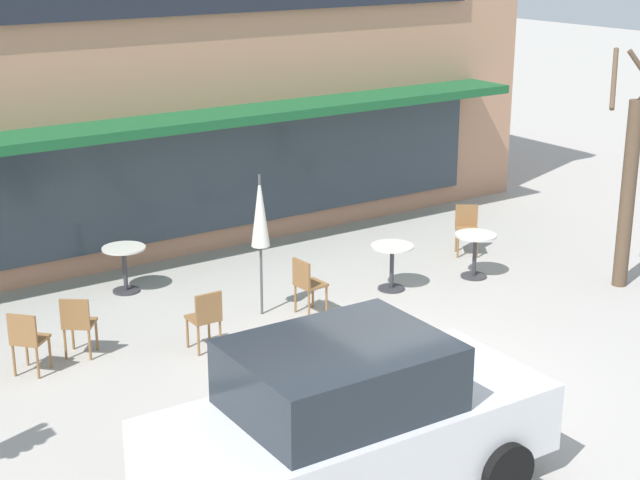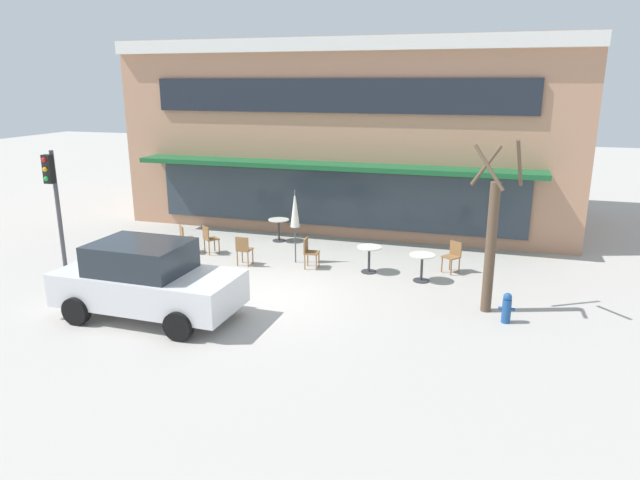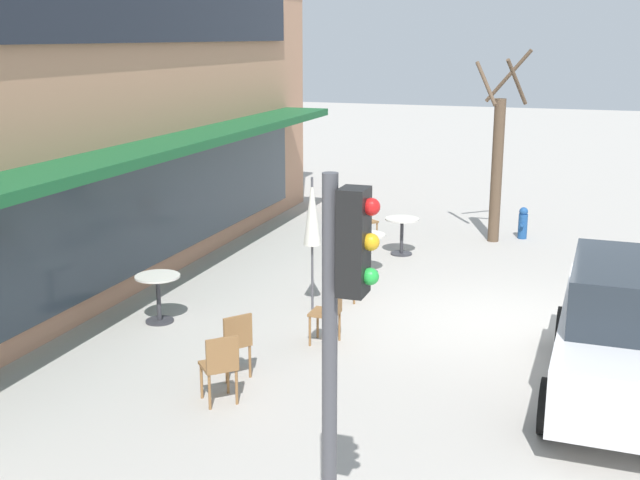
{
  "view_description": "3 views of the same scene",
  "coord_description": "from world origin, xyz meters",
  "px_view_note": "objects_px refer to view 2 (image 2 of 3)",
  "views": [
    {
      "loc": [
        -7.39,
        -9.23,
        5.66
      ],
      "look_at": [
        0.52,
        2.37,
        1.17
      ],
      "focal_mm": 55.0,
      "sensor_mm": 36.0,
      "label": 1
    },
    {
      "loc": [
        5.22,
        -12.59,
        5.23
      ],
      "look_at": [
        0.63,
        2.41,
        0.87
      ],
      "focal_mm": 32.0,
      "sensor_mm": 36.0,
      "label": 2
    },
    {
      "loc": [
        -12.02,
        -1.34,
        4.35
      ],
      "look_at": [
        -0.56,
        2.58,
        1.27
      ],
      "focal_mm": 45.0,
      "sensor_mm": 36.0,
      "label": 3
    }
  ],
  "objects_px": {
    "parked_sedan": "(147,280)",
    "fire_hydrant": "(507,308)",
    "cafe_table_streetside": "(369,255)",
    "cafe_table_by_tree": "(279,226)",
    "patio_umbrella_green_folded": "(295,209)",
    "cafe_chair_0": "(185,237)",
    "cafe_chair_4": "(209,237)",
    "cafe_table_near_wall": "(422,263)",
    "street_tree": "(492,239)",
    "traffic_light_pole": "(53,190)",
    "cafe_chair_2": "(244,248)",
    "cafe_chair_3": "(309,251)",
    "cafe_chair_1": "(453,255)"
  },
  "relations": [
    {
      "from": "cafe_table_near_wall",
      "to": "cafe_chair_4",
      "type": "bearing_deg",
      "value": 174.5
    },
    {
      "from": "parked_sedan",
      "to": "street_tree",
      "type": "bearing_deg",
      "value": 19.27
    },
    {
      "from": "traffic_light_pole",
      "to": "fire_hydrant",
      "type": "xyz_separation_m",
      "value": [
        12.34,
        -0.35,
        -1.94
      ]
    },
    {
      "from": "cafe_chair_4",
      "to": "traffic_light_pole",
      "type": "xyz_separation_m",
      "value": [
        -3.45,
        -2.53,
        1.77
      ]
    },
    {
      "from": "cafe_table_by_tree",
      "to": "cafe_chair_4",
      "type": "relative_size",
      "value": 0.85
    },
    {
      "from": "cafe_table_by_tree",
      "to": "street_tree",
      "type": "relative_size",
      "value": 0.19
    },
    {
      "from": "cafe_chair_3",
      "to": "cafe_chair_4",
      "type": "bearing_deg",
      "value": 172.56
    },
    {
      "from": "cafe_table_by_tree",
      "to": "traffic_light_pole",
      "type": "bearing_deg",
      "value": -137.74
    },
    {
      "from": "cafe_table_by_tree",
      "to": "cafe_chair_1",
      "type": "bearing_deg",
      "value": -15.62
    },
    {
      "from": "cafe_table_by_tree",
      "to": "cafe_chair_0",
      "type": "relative_size",
      "value": 0.85
    },
    {
      "from": "patio_umbrella_green_folded",
      "to": "street_tree",
      "type": "relative_size",
      "value": 0.54
    },
    {
      "from": "cafe_table_by_tree",
      "to": "patio_umbrella_green_folded",
      "type": "bearing_deg",
      "value": -57.39
    },
    {
      "from": "fire_hydrant",
      "to": "cafe_table_by_tree",
      "type": "bearing_deg",
      "value": 146.28
    },
    {
      "from": "patio_umbrella_green_folded",
      "to": "cafe_chair_4",
      "type": "distance_m",
      "value": 3.09
    },
    {
      "from": "cafe_table_by_tree",
      "to": "cafe_chair_0",
      "type": "xyz_separation_m",
      "value": [
        -2.31,
        -2.18,
        0.01
      ]
    },
    {
      "from": "street_tree",
      "to": "cafe_table_near_wall",
      "type": "bearing_deg",
      "value": 136.35
    },
    {
      "from": "patio_umbrella_green_folded",
      "to": "cafe_chair_4",
      "type": "bearing_deg",
      "value": 178.9
    },
    {
      "from": "parked_sedan",
      "to": "fire_hydrant",
      "type": "xyz_separation_m",
      "value": [
        7.88,
        2.03,
        -0.53
      ]
    },
    {
      "from": "street_tree",
      "to": "cafe_chair_1",
      "type": "bearing_deg",
      "value": 110.36
    },
    {
      "from": "cafe_chair_0",
      "to": "cafe_chair_4",
      "type": "bearing_deg",
      "value": 11.84
    },
    {
      "from": "cafe_table_by_tree",
      "to": "cafe_chair_2",
      "type": "distance_m",
      "value": 2.82
    },
    {
      "from": "parked_sedan",
      "to": "cafe_chair_2",
      "type": "bearing_deg",
      "value": 82.65
    },
    {
      "from": "cafe_table_streetside",
      "to": "cafe_chair_4",
      "type": "xyz_separation_m",
      "value": [
        -5.19,
        0.33,
        0.01
      ]
    },
    {
      "from": "cafe_table_near_wall",
      "to": "cafe_table_streetside",
      "type": "xyz_separation_m",
      "value": [
        -1.52,
        0.32,
        0.0
      ]
    },
    {
      "from": "cafe_chair_0",
      "to": "street_tree",
      "type": "height_order",
      "value": "street_tree"
    },
    {
      "from": "cafe_chair_1",
      "to": "cafe_chair_2",
      "type": "bearing_deg",
      "value": -168.85
    },
    {
      "from": "cafe_table_streetside",
      "to": "cafe_chair_4",
      "type": "bearing_deg",
      "value": 176.38
    },
    {
      "from": "cafe_chair_2",
      "to": "street_tree",
      "type": "relative_size",
      "value": 0.22
    },
    {
      "from": "patio_umbrella_green_folded",
      "to": "parked_sedan",
      "type": "distance_m",
      "value": 5.25
    },
    {
      "from": "cafe_chair_0",
      "to": "cafe_chair_1",
      "type": "bearing_deg",
      "value": 3.68
    },
    {
      "from": "cafe_table_by_tree",
      "to": "cafe_chair_2",
      "type": "relative_size",
      "value": 0.85
    },
    {
      "from": "cafe_table_streetside",
      "to": "fire_hydrant",
      "type": "relative_size",
      "value": 1.08
    },
    {
      "from": "cafe_table_near_wall",
      "to": "cafe_chair_0",
      "type": "distance_m",
      "value": 7.49
    },
    {
      "from": "cafe_table_streetside",
      "to": "patio_umbrella_green_folded",
      "type": "bearing_deg",
      "value": 173.25
    },
    {
      "from": "cafe_table_by_tree",
      "to": "street_tree",
      "type": "xyz_separation_m",
      "value": [
        6.89,
        -4.32,
        1.25
      ]
    },
    {
      "from": "cafe_table_streetside",
      "to": "cafe_table_by_tree",
      "type": "xyz_separation_m",
      "value": [
        -3.64,
        2.35,
        0.0
      ]
    },
    {
      "from": "street_tree",
      "to": "parked_sedan",
      "type": "bearing_deg",
      "value": -160.73
    },
    {
      "from": "cafe_table_by_tree",
      "to": "parked_sedan",
      "type": "xyz_separation_m",
      "value": [
        -0.55,
        -6.92,
        0.36
      ]
    },
    {
      "from": "parked_sedan",
      "to": "patio_umbrella_green_folded",
      "type": "bearing_deg",
      "value": 68.84
    },
    {
      "from": "cafe_table_streetside",
      "to": "fire_hydrant",
      "type": "distance_m",
      "value": 4.5
    },
    {
      "from": "cafe_table_streetside",
      "to": "fire_hydrant",
      "type": "xyz_separation_m",
      "value": [
        3.7,
        -2.55,
        -0.16
      ]
    },
    {
      "from": "cafe_table_near_wall",
      "to": "cafe_table_streetside",
      "type": "relative_size",
      "value": 1.0
    },
    {
      "from": "cafe_chair_1",
      "to": "cafe_chair_4",
      "type": "bearing_deg",
      "value": -177.16
    },
    {
      "from": "street_tree",
      "to": "cafe_chair_3",
      "type": "bearing_deg",
      "value": 159.69
    },
    {
      "from": "cafe_table_near_wall",
      "to": "cafe_table_streetside",
      "type": "distance_m",
      "value": 1.56
    },
    {
      "from": "cafe_table_near_wall",
      "to": "street_tree",
      "type": "xyz_separation_m",
      "value": [
        1.73,
        -1.65,
        1.25
      ]
    },
    {
      "from": "parked_sedan",
      "to": "traffic_light_pole",
      "type": "xyz_separation_m",
      "value": [
        -4.46,
        2.37,
        1.42
      ]
    },
    {
      "from": "cafe_chair_1",
      "to": "cafe_chair_3",
      "type": "xyz_separation_m",
      "value": [
        -4.01,
        -0.82,
        0.0
      ]
    },
    {
      "from": "cafe_table_streetside",
      "to": "street_tree",
      "type": "distance_m",
      "value": 4.01
    },
    {
      "from": "traffic_light_pole",
      "to": "cafe_chair_0",
      "type": "bearing_deg",
      "value": 41.35
    }
  ]
}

